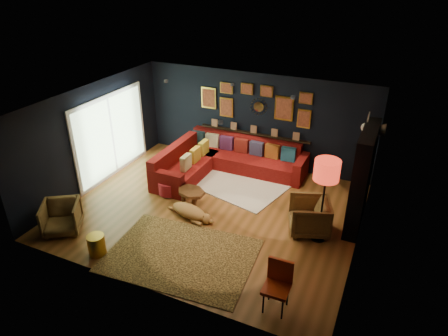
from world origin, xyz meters
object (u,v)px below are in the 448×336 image
at_px(coffee_table, 191,193).
at_px(armchair_right, 309,215).
at_px(orange_chair, 278,281).
at_px(dog, 189,209).
at_px(armchair_left, 61,216).
at_px(pouf, 168,187).
at_px(sectional, 221,161).
at_px(gold_stool, 97,245).
at_px(floor_lamp, 327,173).

height_order(coffee_table, armchair_right, armchair_right).
xyz_separation_m(orange_chair, dog, (-2.61, 1.70, -0.32)).
relative_size(coffee_table, armchair_left, 1.14).
distance_m(pouf, armchair_right, 3.55).
bearing_deg(orange_chair, sectional, 124.81).
distance_m(sectional, gold_stool, 4.23).
bearing_deg(armchair_left, gold_stool, -47.35).
bearing_deg(dog, pouf, 157.38).
distance_m(orange_chair, floor_lamp, 2.37).
height_order(pouf, dog, dog).
bearing_deg(dog, coffee_table, 125.30).
height_order(orange_chair, floor_lamp, floor_lamp).
bearing_deg(sectional, orange_chair, -54.10).
bearing_deg(floor_lamp, orange_chair, -96.25).
xyz_separation_m(coffee_table, floor_lamp, (3.04, -0.04, 1.23)).
xyz_separation_m(pouf, armchair_left, (-1.25, -2.25, 0.19)).
bearing_deg(armchair_left, floor_lamp, -11.35).
xyz_separation_m(floor_lamp, dog, (-2.84, -0.42, -1.34)).
bearing_deg(gold_stool, pouf, 88.16).
relative_size(armchair_right, floor_lamp, 0.45).
height_order(coffee_table, pouf, coffee_table).
xyz_separation_m(sectional, coffee_table, (0.07, -1.81, 0.00)).
xyz_separation_m(coffee_table, gold_stool, (-0.84, -2.34, -0.11)).
height_order(pouf, armchair_right, armchair_right).
distance_m(armchair_left, gold_stool, 1.22).
relative_size(coffee_table, dog, 0.69).
relative_size(coffee_table, floor_lamp, 0.47).
bearing_deg(dog, sectional, 109.18).
distance_m(armchair_right, floor_lamp, 1.18).
bearing_deg(armchair_left, pouf, 27.99).
xyz_separation_m(armchair_right, floor_lamp, (0.26, -0.17, 1.14)).
relative_size(gold_stool, dog, 0.34).
distance_m(gold_stool, orange_chair, 3.67).
relative_size(armchair_right, dog, 0.67).
distance_m(coffee_table, dog, 0.52).
relative_size(pouf, armchair_right, 0.58).
bearing_deg(armchair_left, coffee_table, 12.53).
xyz_separation_m(sectional, dog, (0.27, -2.28, -0.11)).
xyz_separation_m(sectional, armchair_left, (-1.94, -3.86, 0.06)).
bearing_deg(gold_stool, armchair_left, 165.60).
xyz_separation_m(sectional, pouf, (-0.69, -1.61, -0.13)).
bearing_deg(coffee_table, orange_chair, -37.65).
bearing_deg(orange_chair, dog, 145.82).
relative_size(pouf, gold_stool, 1.12).
height_order(coffee_table, dog, dog).
distance_m(pouf, gold_stool, 2.55).
relative_size(armchair_left, armchair_right, 0.91).
bearing_deg(armchair_right, sectional, -140.05).
bearing_deg(orange_chair, armchair_right, 89.67).
height_order(coffee_table, floor_lamp, floor_lamp).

